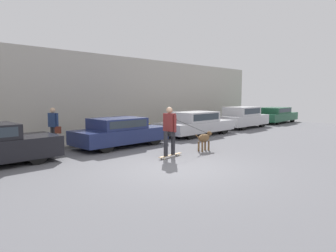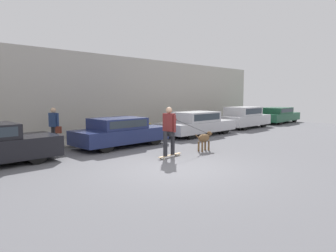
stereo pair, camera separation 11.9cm
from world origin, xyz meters
name	(u,v)px [view 1 (the left image)]	position (x,y,z in m)	size (l,w,h in m)	color
ground_plane	(176,168)	(0.00, 0.00, 0.00)	(36.00, 36.00, 0.00)	slate
back_wall	(57,96)	(0.00, 7.34, 2.09)	(32.00, 0.30, 4.18)	#ADA89E
sidewalk_curb	(70,143)	(0.00, 6.21, 0.05)	(30.00, 1.91, 0.11)	gray
parked_car_1	(120,132)	(1.15, 4.18, 0.60)	(3.99, 1.70, 1.20)	black
parked_car_2	(196,124)	(6.15, 4.18, 0.62)	(4.60, 1.89, 1.25)	black
parked_car_3	(242,118)	(11.01, 4.18, 0.67)	(3.98, 1.73, 1.37)	black
parked_car_4	(276,115)	(15.98, 4.18, 0.59)	(4.43, 1.82, 1.18)	black
dog	(204,138)	(2.82, 1.08, 0.48)	(1.01, 0.32, 0.73)	brown
skateboarder	(170,129)	(0.99, 1.18, 0.99)	(2.66, 0.59, 1.74)	beige
pedestrian_with_bag	(54,125)	(-0.93, 5.77, 0.96)	(0.31, 0.63, 1.53)	#28282D
fire_hydrant	(149,130)	(3.52, 5.01, 0.41)	(0.18, 0.18, 0.77)	gold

